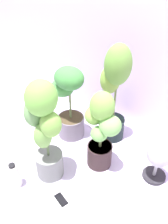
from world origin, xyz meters
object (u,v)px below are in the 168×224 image
object	(u,v)px
potted_plant_back_center	(114,90)
nutrient_bottle	(14,176)
potted_plant_front_left	(44,128)
floor_fan	(159,157)
potted_plant_back_left	(69,101)
potted_plant_center	(101,130)
cell_phone	(61,200)

from	to	relation	value
potted_plant_back_center	nutrient_bottle	xyz separation A→B (m)	(-0.44, -0.85, -0.40)
potted_plant_front_left	floor_fan	world-z (taller)	potted_plant_front_left
floor_fan	nutrient_bottle	world-z (taller)	floor_fan
potted_plant_back_left	potted_plant_back_center	xyz separation A→B (m)	(0.36, 0.14, 0.14)
potted_plant_front_left	potted_plant_back_center	bearing A→B (deg)	66.51
potted_plant_back_center	floor_fan	xyz separation A→B (m)	(0.48, -0.31, -0.28)
potted_plant_center	nutrient_bottle	distance (m)	0.72
potted_plant_center	floor_fan	bearing A→B (deg)	7.86
potted_plant_back_left	nutrient_bottle	xyz separation A→B (m)	(-0.08, -0.70, -0.26)
cell_phone	floor_fan	xyz separation A→B (m)	(0.55, 0.50, 0.21)
potted_plant_center	floor_fan	size ratio (longest dim) A/B	2.04
potted_plant_back_left	nutrient_bottle	distance (m)	0.75
potted_plant_back_left	potted_plant_front_left	xyz separation A→B (m)	(0.09, -0.49, 0.10)
potted_plant_back_left	potted_plant_center	distance (m)	0.47
potted_plant_back_left	nutrient_bottle	world-z (taller)	potted_plant_back_left
potted_plant_front_left	potted_plant_center	bearing A→B (deg)	39.50
potted_plant_back_center	potted_plant_front_left	xyz separation A→B (m)	(-0.28, -0.64, -0.03)
potted_plant_center	potted_plant_front_left	distance (m)	0.43
floor_fan	nutrient_bottle	xyz separation A→B (m)	(-0.92, -0.53, -0.11)
potted_plant_back_left	floor_fan	size ratio (longest dim) A/B	2.05
potted_plant_back_center	floor_fan	bearing A→B (deg)	-32.97
potted_plant_back_left	potted_plant_back_center	size ratio (longest dim) A/B	0.77
floor_fan	nutrient_bottle	size ratio (longest dim) A/B	1.49
potted_plant_back_center	potted_plant_front_left	distance (m)	0.69
potted_plant_back_left	floor_fan	xyz separation A→B (m)	(0.84, -0.17, -0.15)
potted_plant_front_left	floor_fan	bearing A→B (deg)	23.10
floor_fan	nutrient_bottle	bearing A→B (deg)	-49.60
potted_plant_center	potted_plant_front_left	xyz separation A→B (m)	(-0.32, -0.26, 0.11)
potted_plant_back_center	nutrient_bottle	size ratio (longest dim) A/B	3.97
potted_plant_back_left	floor_fan	distance (m)	0.87
potted_plant_back_left	cell_phone	size ratio (longest dim) A/B	4.35
cell_phone	floor_fan	size ratio (longest dim) A/B	0.47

